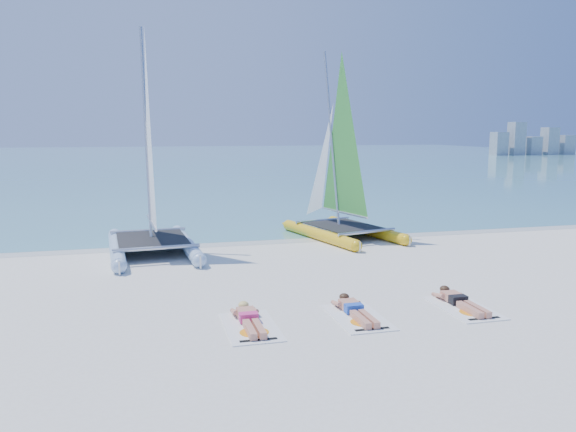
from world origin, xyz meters
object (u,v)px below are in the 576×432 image
(towel_a, at_px, (251,327))
(towel_c, at_px, (464,308))
(sunbather_c, at_px, (459,300))
(catamaran_blue, at_px, (150,183))
(sunbather_a, at_px, (249,318))
(towel_b, at_px, (358,317))
(catamaran_yellow, at_px, (336,176))
(sunbather_b, at_px, (354,309))

(towel_a, distance_m, towel_c, 4.66)
(towel_c, bearing_deg, sunbather_c, 90.00)
(catamaran_blue, distance_m, sunbather_a, 7.76)
(towel_a, bearing_deg, sunbather_a, 90.00)
(sunbather_a, height_order, towel_b, sunbather_a)
(towel_c, distance_m, sunbather_c, 0.22)
(catamaran_blue, height_order, catamaran_yellow, catamaran_blue)
(catamaran_blue, distance_m, towel_a, 7.97)
(sunbather_b, bearing_deg, catamaran_blue, 118.68)
(catamaran_blue, distance_m, towel_c, 10.06)
(towel_a, height_order, sunbather_c, sunbather_c)
(catamaran_yellow, height_order, towel_a, catamaran_yellow)
(sunbather_c, bearing_deg, catamaran_yellow, 89.28)
(towel_b, bearing_deg, catamaran_blue, 118.05)
(towel_a, bearing_deg, towel_c, 0.22)
(catamaran_yellow, height_order, towel_b, catamaran_yellow)
(sunbather_a, relative_size, towel_b, 0.93)
(sunbather_c, bearing_deg, towel_c, -90.00)
(towel_a, xyz_separation_m, towel_b, (2.22, 0.01, 0.00))
(towel_b, bearing_deg, sunbather_c, 4.65)
(towel_c, bearing_deg, sunbather_b, 175.64)
(catamaran_blue, height_order, sunbather_a, catamaran_blue)
(sunbather_a, relative_size, sunbather_c, 1.00)
(catamaran_blue, bearing_deg, sunbather_a, -80.47)
(catamaran_yellow, distance_m, towel_a, 10.22)
(catamaran_blue, relative_size, catamaran_yellow, 1.07)
(catamaran_yellow, distance_m, sunbather_b, 9.17)
(towel_a, height_order, sunbather_b, sunbather_b)
(catamaran_blue, bearing_deg, towel_a, -80.81)
(sunbather_a, bearing_deg, towel_c, -2.14)
(catamaran_blue, height_order, sunbather_b, catamaran_blue)
(catamaran_yellow, xyz_separation_m, towel_b, (-2.55, -8.76, -2.14))
(sunbather_a, height_order, sunbather_b, same)
(towel_b, height_order, towel_c, same)
(towel_c, bearing_deg, towel_a, -179.78)
(catamaran_yellow, relative_size, towel_a, 3.69)
(catamaran_blue, relative_size, towel_a, 3.94)
(catamaran_yellow, relative_size, sunbather_a, 3.96)
(catamaran_blue, relative_size, sunbather_b, 4.23)
(towel_b, bearing_deg, towel_c, 0.15)
(towel_c, height_order, sunbather_c, sunbather_c)
(sunbather_b, xyz_separation_m, sunbather_c, (2.44, 0.01, 0.00))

